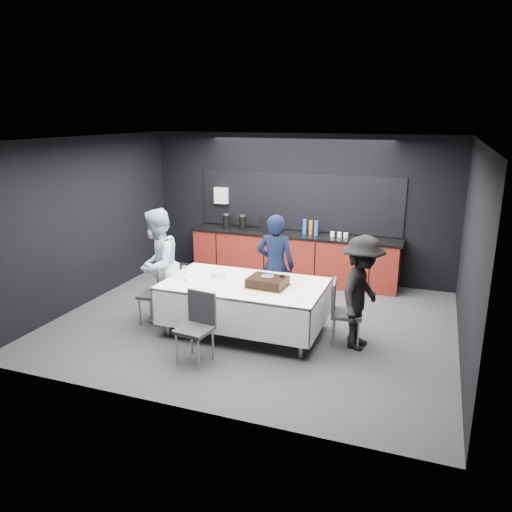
# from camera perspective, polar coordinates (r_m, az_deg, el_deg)

# --- Properties ---
(ground) EXTENTS (6.00, 6.00, 0.00)m
(ground) POSITION_cam_1_polar(r_m,az_deg,el_deg) (7.89, -0.25, -7.54)
(ground) COLOR #3B3C40
(ground) RESTS_ON ground
(room_shell) EXTENTS (6.04, 5.04, 2.82)m
(room_shell) POSITION_cam_1_polar(r_m,az_deg,el_deg) (7.35, -0.27, 5.87)
(room_shell) COLOR white
(room_shell) RESTS_ON ground
(kitchenette) EXTENTS (4.10, 0.64, 2.05)m
(kitchenette) POSITION_cam_1_polar(r_m,az_deg,el_deg) (9.70, 4.21, 0.34)
(kitchenette) COLOR #60160F
(kitchenette) RESTS_ON ground
(party_table) EXTENTS (2.32, 1.32, 0.78)m
(party_table) POSITION_cam_1_polar(r_m,az_deg,el_deg) (7.30, -1.35, -4.10)
(party_table) COLOR #99999E
(party_table) RESTS_ON ground
(cake_assembly) EXTENTS (0.60, 0.50, 0.18)m
(cake_assembly) POSITION_cam_1_polar(r_m,az_deg,el_deg) (7.07, 1.34, -2.99)
(cake_assembly) COLOR gold
(cake_assembly) RESTS_ON party_table
(plate_stack) EXTENTS (0.22, 0.22, 0.10)m
(plate_stack) POSITION_cam_1_polar(r_m,az_deg,el_deg) (7.50, -4.34, -2.07)
(plate_stack) COLOR white
(plate_stack) RESTS_ON party_table
(loose_plate_near) EXTENTS (0.19, 0.19, 0.01)m
(loose_plate_near) POSITION_cam_1_polar(r_m,az_deg,el_deg) (7.03, -6.02, -3.77)
(loose_plate_near) COLOR white
(loose_plate_near) RESTS_ON party_table
(loose_plate_right_a) EXTENTS (0.20, 0.20, 0.01)m
(loose_plate_right_a) POSITION_cam_1_polar(r_m,az_deg,el_deg) (7.26, 4.61, -3.06)
(loose_plate_right_a) COLOR white
(loose_plate_right_a) RESTS_ON party_table
(loose_plate_right_b) EXTENTS (0.18, 0.18, 0.01)m
(loose_plate_right_b) POSITION_cam_1_polar(r_m,az_deg,el_deg) (6.63, 5.15, -4.96)
(loose_plate_right_b) COLOR white
(loose_plate_right_b) RESTS_ON party_table
(loose_plate_far) EXTENTS (0.19, 0.19, 0.01)m
(loose_plate_far) POSITION_cam_1_polar(r_m,az_deg,el_deg) (7.55, -0.13, -2.26)
(loose_plate_far) COLOR white
(loose_plate_far) RESTS_ON party_table
(fork_pile) EXTENTS (0.16, 0.10, 0.02)m
(fork_pile) POSITION_cam_1_polar(r_m,az_deg,el_deg) (6.80, -0.54, -4.27)
(fork_pile) COLOR white
(fork_pile) RESTS_ON party_table
(champagne_flute) EXTENTS (0.06, 0.06, 0.22)m
(champagne_flute) POSITION_cam_1_polar(r_m,az_deg,el_deg) (7.38, -8.20, -1.61)
(champagne_flute) COLOR white
(champagne_flute) RESTS_ON party_table
(chair_left) EXTENTS (0.44, 0.44, 0.92)m
(chair_left) POSITION_cam_1_polar(r_m,az_deg,el_deg) (7.82, -11.07, -3.85)
(chair_left) COLOR #2D2E33
(chair_left) RESTS_ON ground
(chair_right) EXTENTS (0.48, 0.48, 0.92)m
(chair_right) POSITION_cam_1_polar(r_m,az_deg,el_deg) (7.10, 9.72, -5.86)
(chair_right) COLOR #2D2E33
(chair_right) RESTS_ON ground
(chair_near) EXTENTS (0.47, 0.47, 0.92)m
(chair_near) POSITION_cam_1_polar(r_m,az_deg,el_deg) (6.59, -6.69, -7.47)
(chair_near) COLOR #2D2E33
(chair_near) RESTS_ON ground
(person_center) EXTENTS (0.65, 0.46, 1.66)m
(person_center) POSITION_cam_1_polar(r_m,az_deg,el_deg) (7.87, 2.22, -1.15)
(person_center) COLOR black
(person_center) RESTS_ON ground
(person_left) EXTENTS (0.73, 0.91, 1.77)m
(person_left) POSITION_cam_1_polar(r_m,az_deg,el_deg) (7.85, -11.18, -1.08)
(person_left) COLOR #A7C1D2
(person_left) RESTS_ON ground
(person_right) EXTENTS (0.74, 1.11, 1.60)m
(person_right) POSITION_cam_1_polar(r_m,az_deg,el_deg) (6.94, 11.97, -4.15)
(person_right) COLOR black
(person_right) RESTS_ON ground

